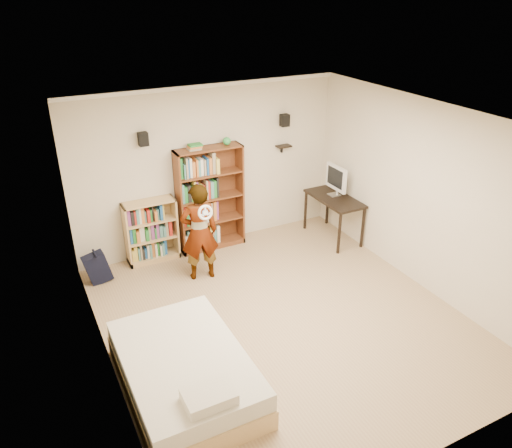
{
  "coord_description": "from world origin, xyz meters",
  "views": [
    {
      "loc": [
        -2.8,
        -4.7,
        4.11
      ],
      "look_at": [
        -0.1,
        0.6,
        1.19
      ],
      "focal_mm": 35.0,
      "sensor_mm": 36.0,
      "label": 1
    }
  ],
  "objects_px": {
    "tall_bookshelf": "(210,199)",
    "computer_desk": "(333,218)",
    "low_bookshelf": "(151,231)",
    "person": "(199,232)",
    "daybed": "(185,367)"
  },
  "relations": [
    {
      "from": "low_bookshelf",
      "to": "person",
      "type": "height_order",
      "value": "person"
    },
    {
      "from": "tall_bookshelf",
      "to": "person",
      "type": "xyz_separation_m",
      "value": [
        -0.52,
        -0.84,
        -0.11
      ]
    },
    {
      "from": "computer_desk",
      "to": "daybed",
      "type": "relative_size",
      "value": 0.57
    },
    {
      "from": "tall_bookshelf",
      "to": "person",
      "type": "height_order",
      "value": "tall_bookshelf"
    },
    {
      "from": "daybed",
      "to": "person",
      "type": "bearing_deg",
      "value": 64.24
    },
    {
      "from": "daybed",
      "to": "computer_desk",
      "type": "bearing_deg",
      "value": 32.6
    },
    {
      "from": "computer_desk",
      "to": "daybed",
      "type": "bearing_deg",
      "value": -147.4
    },
    {
      "from": "computer_desk",
      "to": "person",
      "type": "relative_size",
      "value": 0.73
    },
    {
      "from": "tall_bookshelf",
      "to": "person",
      "type": "bearing_deg",
      "value": -121.86
    },
    {
      "from": "daybed",
      "to": "person",
      "type": "height_order",
      "value": "person"
    },
    {
      "from": "tall_bookshelf",
      "to": "daybed",
      "type": "bearing_deg",
      "value": -117.58
    },
    {
      "from": "low_bookshelf",
      "to": "person",
      "type": "distance_m",
      "value": 1.02
    },
    {
      "from": "low_bookshelf",
      "to": "computer_desk",
      "type": "distance_m",
      "value": 3.11
    },
    {
      "from": "computer_desk",
      "to": "person",
      "type": "bearing_deg",
      "value": -176.17
    },
    {
      "from": "tall_bookshelf",
      "to": "computer_desk",
      "type": "xyz_separation_m",
      "value": [
        2.01,
        -0.67,
        -0.49
      ]
    }
  ]
}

